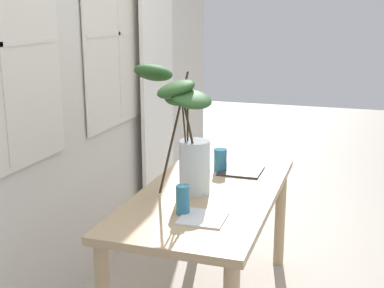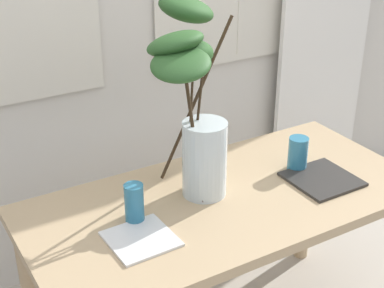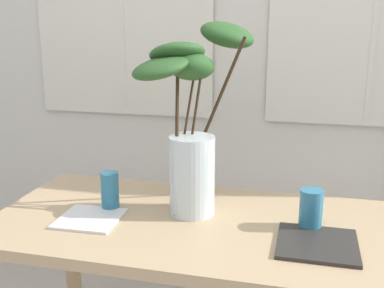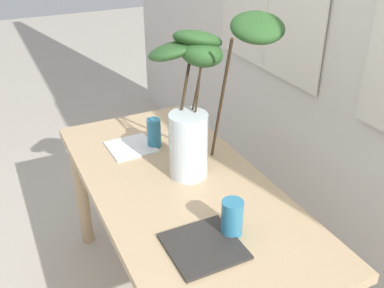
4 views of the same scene
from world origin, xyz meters
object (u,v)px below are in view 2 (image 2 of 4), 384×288
Objects in this scene: drinking_glass_blue_left at (134,203)px; plate_square_right at (322,179)px; dining_table at (225,221)px; vase_with_branches at (193,97)px; plate_square_left at (141,239)px; drinking_glass_blue_right at (298,154)px.

drinking_glass_blue_left reaches higher than plate_square_right.
vase_with_branches reaches higher than dining_table.
dining_table is 0.42m from plate_square_left.
plate_square_right is (0.46, -0.22, -0.37)m from vase_with_branches.
vase_with_branches is 4.89× the size of drinking_glass_blue_left.
drinking_glass_blue_right reaches higher than plate_square_left.
plate_square_right is (0.40, -0.09, 0.11)m from dining_table.
dining_table is 0.41m from drinking_glass_blue_right.
vase_with_branches is 2.83× the size of plate_square_right.
plate_square_right reaches higher than plate_square_left.
plate_square_left is (-0.33, -0.21, -0.37)m from vase_with_branches.
vase_with_branches is (-0.07, 0.13, 0.48)m from dining_table.
drinking_glass_blue_left reaches higher than dining_table.
dining_table is 10.45× the size of drinking_glass_blue_left.
drinking_glass_blue_left is 0.73m from drinking_glass_blue_right.
drinking_glass_blue_right is 0.78m from plate_square_left.
vase_with_branches is at bearing 32.93° from plate_square_left.
vase_with_branches is at bearing 117.04° from dining_table.
dining_table is 0.42m from plate_square_right.
plate_square_right is at bearing -8.90° from drinking_glass_blue_left.
drinking_glass_blue_left is (-0.36, 0.03, 0.18)m from dining_table.
plate_square_right is (0.79, -0.01, 0.00)m from plate_square_left.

